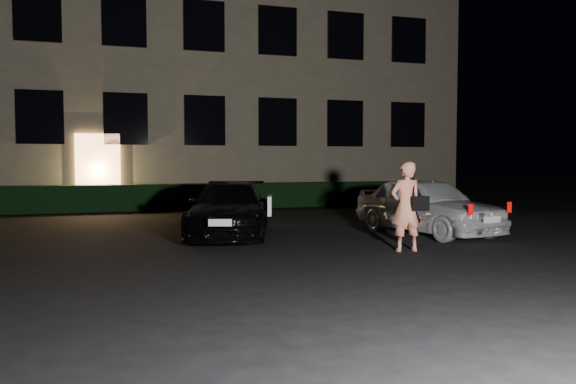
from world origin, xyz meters
name	(u,v)px	position (x,y,z in m)	size (l,w,h in m)	color
ground	(311,262)	(0.00, 0.00, 0.00)	(80.00, 80.00, 0.00)	black
building	(189,54)	(0.00, 14.99, 6.00)	(20.00, 8.11, 12.00)	#6F644F
hedge	(207,196)	(0.00, 10.50, 0.42)	(15.00, 0.70, 0.85)	black
sedan	(230,209)	(-0.59, 3.60, 0.58)	(2.67, 4.29, 1.16)	black
hatch	(427,205)	(3.65, 2.61, 0.64)	(2.21, 3.97, 1.28)	silver
man	(407,206)	(2.01, 0.55, 0.81)	(0.66, 0.41, 1.61)	#FA8E6C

